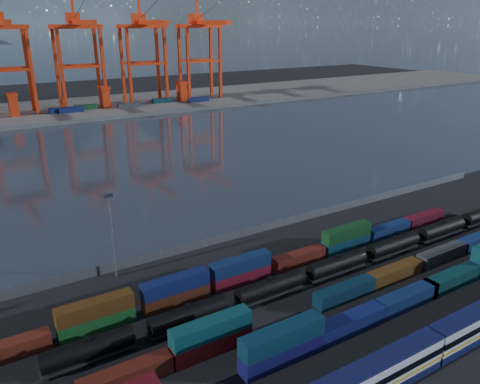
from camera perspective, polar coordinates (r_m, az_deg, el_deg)
ground at (r=85.88m, az=10.82°, el=-12.19°), size 700.00×700.00×0.00m
harbor_water at (r=171.46m, az=-13.32°, el=4.16°), size 700.00×700.00×0.00m
far_quay at (r=270.90m, az=-20.71°, el=9.33°), size 700.00×70.00×2.00m
container_row_south at (r=84.35m, az=19.35°, el=-11.81°), size 140.81×2.67×5.70m
container_row_mid at (r=83.58m, az=12.00°, el=-11.97°), size 141.98×2.53×5.40m
container_row_north at (r=84.74m, az=-2.58°, el=-10.54°), size 114.67×2.41×5.14m
tanker_string at (r=91.29m, az=11.71°, el=-8.68°), size 106.37×2.87×4.11m
waterfront_fence at (r=104.89m, az=0.58°, el=-4.94°), size 160.12×0.12×2.20m
yard_light_mast at (r=88.71m, az=-15.37°, el=-4.66°), size 1.60×0.40×16.60m
gantry_cranes at (r=259.47m, az=-23.11°, el=16.95°), size 198.99×46.05×62.36m
quay_containers at (r=254.50m, az=-22.52°, el=9.02°), size 172.58×10.99×2.60m
straddle_carriers at (r=259.68m, az=-20.97°, el=10.42°), size 140.00×7.00×11.10m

